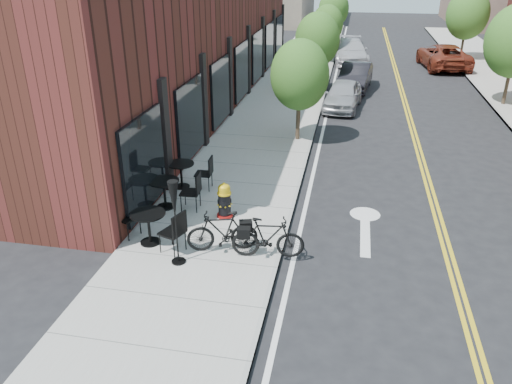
# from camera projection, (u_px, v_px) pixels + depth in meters

# --- Properties ---
(ground) EXTENTS (120.00, 120.00, 0.00)m
(ground) POSITION_uv_depth(u_px,v_px,m) (277.00, 272.00, 11.52)
(ground) COLOR black
(ground) RESTS_ON ground
(sidewalk_near) EXTENTS (4.00, 70.00, 0.12)m
(sidewalk_near) POSITION_uv_depth(u_px,v_px,m) (267.00, 130.00, 20.71)
(sidewalk_near) COLOR #9E9B93
(sidewalk_near) RESTS_ON ground
(building_near) EXTENTS (5.00, 28.00, 7.00)m
(building_near) POSITION_uv_depth(u_px,v_px,m) (188.00, 29.00, 23.56)
(building_near) COLOR #3E1C14
(building_near) RESTS_ON ground
(tree_near_a) EXTENTS (2.20, 2.20, 3.81)m
(tree_near_a) POSITION_uv_depth(u_px,v_px,m) (300.00, 75.00, 18.49)
(tree_near_a) COLOR #382B1E
(tree_near_a) RESTS_ON sidewalk_near
(tree_near_b) EXTENTS (2.30, 2.30, 3.98)m
(tree_near_b) POSITION_uv_depth(u_px,v_px,m) (317.00, 40.00, 25.54)
(tree_near_b) COLOR #382B1E
(tree_near_b) RESTS_ON sidewalk_near
(tree_near_c) EXTENTS (2.10, 2.10, 3.67)m
(tree_near_c) POSITION_uv_depth(u_px,v_px,m) (327.00, 25.00, 32.72)
(tree_near_c) COLOR #382B1E
(tree_near_c) RESTS_ON sidewalk_near
(tree_near_d) EXTENTS (2.40, 2.40, 4.11)m
(tree_near_d) POSITION_uv_depth(u_px,v_px,m) (334.00, 9.00, 39.70)
(tree_near_d) COLOR #382B1E
(tree_near_d) RESTS_ON sidewalk_near
(tree_far_c) EXTENTS (2.80, 2.80, 4.62)m
(tree_far_c) POSITION_uv_depth(u_px,v_px,m) (468.00, 14.00, 33.57)
(tree_far_c) COLOR #382B1E
(tree_far_c) RESTS_ON sidewalk_far
(fire_hydrant) EXTENTS (0.56, 0.56, 1.01)m
(fire_hydrant) POSITION_uv_depth(u_px,v_px,m) (224.00, 201.00, 13.53)
(fire_hydrant) COLOR maroon
(fire_hydrant) RESTS_ON sidewalk_near
(bicycle_left) EXTENTS (1.78, 0.95, 1.03)m
(bicycle_left) POSITION_uv_depth(u_px,v_px,m) (222.00, 231.00, 11.95)
(bicycle_left) COLOR black
(bicycle_left) RESTS_ON sidewalk_near
(bicycle_right) EXTENTS (1.77, 0.71, 1.03)m
(bicycle_right) POSITION_uv_depth(u_px,v_px,m) (268.00, 238.00, 11.67)
(bicycle_right) COLOR black
(bicycle_right) RESTS_ON sidewalk_near
(bistro_set_a) EXTENTS (2.05, 1.18, 1.08)m
(bistro_set_a) POSITION_uv_depth(u_px,v_px,m) (149.00, 224.00, 12.23)
(bistro_set_a) COLOR black
(bistro_set_a) RESTS_ON sidewalk_near
(bistro_set_b) EXTENTS (2.03, 0.92, 1.09)m
(bistro_set_b) POSITION_uv_depth(u_px,v_px,m) (164.00, 190.00, 13.99)
(bistro_set_b) COLOR black
(bistro_set_b) RESTS_ON sidewalk_near
(bistro_set_c) EXTENTS (1.91, 0.86, 1.03)m
(bistro_set_c) POSITION_uv_depth(u_px,v_px,m) (181.00, 172.00, 15.25)
(bistro_set_c) COLOR black
(bistro_set_c) RESTS_ON sidewalk_near
(patio_umbrella) EXTENTS (0.34, 0.34, 2.07)m
(patio_umbrella) POSITION_uv_depth(u_px,v_px,m) (174.00, 205.00, 11.04)
(patio_umbrella) COLOR black
(patio_umbrella) RESTS_ON sidewalk_near
(parked_car_a) EXTENTS (1.93, 3.99, 1.31)m
(parked_car_a) POSITION_uv_depth(u_px,v_px,m) (343.00, 95.00, 23.56)
(parked_car_a) COLOR #989BA0
(parked_car_a) RESTS_ON ground
(parked_car_b) EXTENTS (1.94, 4.37, 1.39)m
(parked_car_b) POSITION_uv_depth(u_px,v_px,m) (355.00, 77.00, 26.93)
(parked_car_b) COLOR black
(parked_car_b) RESTS_ON ground
(parked_car_c) EXTENTS (2.69, 5.45, 1.52)m
(parked_car_c) POSITION_uv_depth(u_px,v_px,m) (350.00, 51.00, 33.73)
(parked_car_c) COLOR #B7B7BC
(parked_car_c) RESTS_ON ground
(parked_car_far) EXTENTS (3.15, 5.77, 1.54)m
(parked_car_far) POSITION_uv_depth(u_px,v_px,m) (443.00, 56.00, 32.08)
(parked_car_far) COLOR maroon
(parked_car_far) RESTS_ON ground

